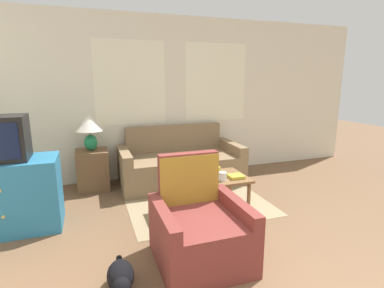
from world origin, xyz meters
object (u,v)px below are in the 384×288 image
Objects in this scene: armchair at (199,230)px; coffee_table at (206,182)px; television at (0,139)px; cup_navy at (217,170)px; cat_black at (121,277)px; couch at (180,165)px; laptop at (198,171)px; book_red at (236,176)px; table_lamp at (90,126)px; snack_bowl at (175,179)px; cup_yellow at (223,176)px.

armchair is 0.97m from coffee_table.
cup_navy is at bearing -3.57° from television.
cat_black is (-1.35, -1.21, -0.38)m from cup_navy.
cup_navy is (0.62, 1.02, 0.21)m from armchair.
cat_black is at bearing -117.56° from couch.
coffee_table is at bearing 64.38° from armchair.
laptop is 1.71× the size of book_red.
table_lamp reaches higher than snack_bowl.
snack_bowl is at bearing 170.04° from book_red.
armchair is (-0.45, -2.06, 0.00)m from couch.
coffee_table is at bearing -7.88° from television.
cup_navy is 0.52× the size of book_red.
armchair is 1.21m from cup_navy.
television is at bearing -157.90° from couch.
table_lamp is 1.76m from laptop.
book_red is (2.50, -0.41, -0.56)m from television.
couch is 3.55× the size of table_lamp.
television is 0.50× the size of coffee_table.
book_red is (0.34, -0.11, 0.07)m from coffee_table.
armchair is at bearing -115.62° from coffee_table.
snack_bowl is at bearing -109.53° from couch.
laptop is at bearing 19.91° from snack_bowl.
table_lamp reaches higher than book_red.
book_red is (1.63, -1.44, -0.48)m from table_lamp.
coffee_table is (1.28, -1.32, -0.55)m from table_lamp.
table_lamp is 0.90× the size of cat_black.
armchair is 1.09m from book_red.
television is at bearing 169.18° from cup_yellow.
couch is 19.78× the size of cup_navy.
laptop is at bearing 148.38° from book_red.
television is 1.93m from cat_black.
laptop is (2.10, -0.17, -0.52)m from television.
television is 5.34× the size of cup_navy.
coffee_table is (-0.03, -1.19, 0.13)m from couch.
cup_yellow is at bearing -43.17° from coffee_table.
coffee_table is 6.87× the size of snack_bowl.
book_red is (0.76, 0.75, 0.19)m from armchair.
cat_black is (-1.29, -0.92, -0.39)m from cup_yellow.
snack_bowl is 1.36m from cat_black.
table_lamp reaches higher than laptop.
cup_navy is 0.30m from book_red.
couch is 2.10m from armchair.
book_red is (0.14, -0.26, -0.02)m from cup_navy.
armchair is 1.84× the size of television.
armchair is 0.77m from cat_black.
cup_yellow is at bearing -171.40° from book_red.
coffee_table is 3.23× the size of laptop.
television is 5.05× the size of cup_yellow.
table_lamp is 0.52× the size of coffee_table.
coffee_table is at bearing -91.54° from couch.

